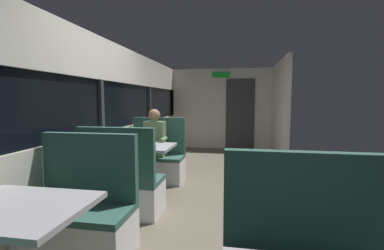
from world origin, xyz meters
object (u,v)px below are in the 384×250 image
(seated_passenger, at_px, (155,151))
(dining_table_near_window, at_px, (17,221))
(dining_table_mid_window, at_px, (142,152))
(bench_mid_window_facing_entry, at_px, (157,162))
(bench_near_window_facing_entry, at_px, (82,219))
(coffee_cup_secondary, at_px, (142,141))
(bench_mid_window_facing_end, at_px, (123,188))

(seated_passenger, bearing_deg, dining_table_near_window, -90.00)
(dining_table_mid_window, height_order, seated_passenger, seated_passenger)
(dining_table_near_window, height_order, bench_mid_window_facing_entry, bench_mid_window_facing_entry)
(dining_table_near_window, xyz_separation_m, bench_near_window_facing_entry, (0.00, 0.70, -0.31))
(bench_near_window_facing_entry, bearing_deg, dining_table_mid_window, 90.00)
(bench_mid_window_facing_entry, bearing_deg, dining_table_near_window, -90.00)
(coffee_cup_secondary, bearing_deg, dining_table_near_window, -88.38)
(dining_table_near_window, bearing_deg, seated_passenger, 90.00)
(dining_table_near_window, bearing_deg, bench_near_window_facing_entry, 90.00)
(bench_mid_window_facing_end, xyz_separation_m, bench_mid_window_facing_entry, (0.00, 1.40, 0.00))
(dining_table_near_window, height_order, coffee_cup_secondary, coffee_cup_secondary)
(seated_passenger, bearing_deg, dining_table_mid_window, -90.00)
(seated_passenger, height_order, coffee_cup_secondary, seated_passenger)
(bench_near_window_facing_entry, xyz_separation_m, bench_mid_window_facing_end, (0.00, 0.88, 0.00))
(bench_mid_window_facing_end, xyz_separation_m, seated_passenger, (0.00, 1.33, 0.21))
(dining_table_mid_window, relative_size, bench_mid_window_facing_end, 0.82)
(bench_mid_window_facing_end, relative_size, seated_passenger, 0.87)
(dining_table_near_window, height_order, bench_near_window_facing_entry, bench_near_window_facing_entry)
(bench_mid_window_facing_entry, bearing_deg, coffee_cup_secondary, -97.54)
(seated_passenger, relative_size, coffee_cup_secondary, 14.00)
(dining_table_near_window, distance_m, dining_table_mid_window, 2.28)
(bench_mid_window_facing_entry, relative_size, seated_passenger, 0.87)
(seated_passenger, bearing_deg, bench_near_window_facing_entry, -90.00)
(bench_mid_window_facing_end, bearing_deg, dining_table_mid_window, 90.00)
(bench_near_window_facing_entry, distance_m, bench_mid_window_facing_end, 0.88)
(dining_table_mid_window, height_order, bench_mid_window_facing_end, bench_mid_window_facing_end)
(coffee_cup_secondary, bearing_deg, bench_mid_window_facing_end, -85.46)
(bench_near_window_facing_entry, bearing_deg, bench_mid_window_facing_entry, 90.00)
(dining_table_near_window, relative_size, bench_mid_window_facing_entry, 0.82)
(bench_near_window_facing_entry, height_order, bench_mid_window_facing_entry, same)
(dining_table_mid_window, distance_m, bench_mid_window_facing_entry, 0.77)
(dining_table_near_window, xyz_separation_m, dining_table_mid_window, (0.00, 2.28, 0.00))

